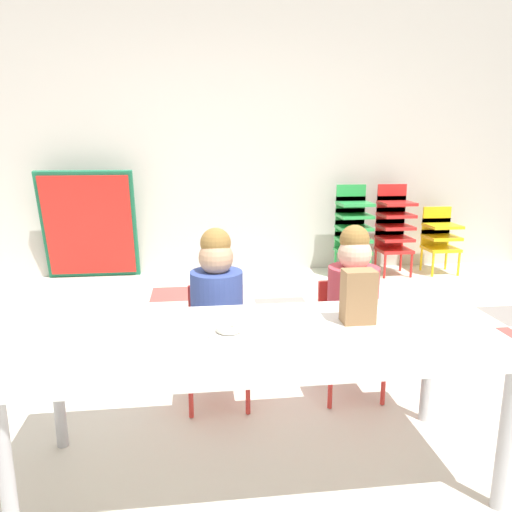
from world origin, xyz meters
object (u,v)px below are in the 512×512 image
Objects in this scene: seated_child_middle_seat at (352,296)px; kid_chair_yellow_stack at (440,235)px; craft_table at (260,347)px; paper_bag_brown at (358,296)px; paper_plate_near_edge at (229,333)px; folded_activity_table at (89,226)px; donut_powdered_on_plate at (229,328)px; kid_chair_green_stack at (353,225)px; kid_chair_red_stack at (394,225)px; seated_child_near_camera at (217,301)px.

seated_child_middle_seat is 2.95m from kid_chair_yellow_stack.
seated_child_middle_seat is at bearing -125.95° from kid_chair_yellow_stack.
craft_table is 2.03× the size of seated_child_middle_seat.
paper_bag_brown reaches higher than paper_plate_near_edge.
seated_child_middle_seat reaches higher than kid_chair_yellow_stack.
paper_plate_near_edge is (-0.68, -0.57, 0.06)m from seated_child_middle_seat.
seated_child_middle_seat is at bearing -54.38° from folded_activity_table.
seated_child_middle_seat is at bearing 39.90° from donut_powdered_on_plate.
folded_activity_table is 6.04× the size of paper_plate_near_edge.
seated_child_middle_seat is 8.87× the size of donut_powdered_on_plate.
donut_powdered_on_plate is (0.00, 0.00, 0.02)m from paper_plate_near_edge.
kid_chair_green_stack is (1.34, 2.97, -0.04)m from craft_table.
kid_chair_red_stack is (1.78, 2.97, -0.04)m from craft_table.
craft_table is 3.26m from kid_chair_green_stack.
seated_child_near_camera is 1.00× the size of kid_chair_green_stack.
seated_child_near_camera is 0.77m from paper_bag_brown.
donut_powdered_on_plate is (0.02, -0.57, 0.08)m from seated_child_near_camera.
craft_table is 8.46× the size of paper_bag_brown.
paper_bag_brown is (-1.87, -2.89, 0.32)m from kid_chair_yellow_stack.
donut_powdered_on_plate is at bearing -116.35° from kid_chair_green_stack.
seated_child_near_camera is 0.57m from donut_powdered_on_plate.
folded_activity_table is 3.32m from donut_powdered_on_plate.
kid_chair_green_stack and kid_chair_red_stack have the same top height.
folded_activity_table is 10.50× the size of donut_powdered_on_plate.
seated_child_near_camera and seated_child_middle_seat have the same top height.
kid_chair_red_stack is 0.52m from kid_chair_yellow_stack.
seated_child_middle_seat is 0.84× the size of folded_activity_table.
seated_child_near_camera is 1.00× the size of seated_child_middle_seat.
kid_chair_green_stack is at bearing 63.65° from paper_plate_near_edge.
folded_activity_table is at bearing 110.28° from donut_powdered_on_plate.
paper_plate_near_edge is at bearing -122.73° from kid_chair_red_stack.
paper_bag_brown is at bearing -61.21° from folded_activity_table.
kid_chair_yellow_stack is at bearing 50.80° from donut_powdered_on_plate.
seated_child_middle_seat is at bearing 46.38° from craft_table.
kid_chair_red_stack is 8.89× the size of donut_powdered_on_plate.
kid_chair_yellow_stack is 6.57× the size of donut_powdered_on_plate.
seated_child_near_camera is at bearing -66.13° from folded_activity_table.
seated_child_near_camera reaches higher than donut_powdered_on_plate.
folded_activity_table is 3.49m from paper_bag_brown.
seated_child_near_camera is 1.35× the size of kid_chair_yellow_stack.
paper_bag_brown is at bearing -106.19° from seated_child_middle_seat.
kid_chair_red_stack is at bearing -3.16° from folded_activity_table.
paper_bag_brown reaches higher than donut_powdered_on_plate.
kid_chair_yellow_stack is (1.73, 2.38, -0.16)m from seated_child_middle_seat.
seated_child_middle_seat reaches higher than kid_chair_red_stack.
folded_activity_table reaches higher than donut_powdered_on_plate.
craft_table is 2.02× the size of kid_chair_red_stack.
craft_table is 0.45m from paper_bag_brown.
kid_chair_red_stack is (1.92, 2.38, -0.04)m from seated_child_near_camera.
kid_chair_green_stack is 1.35× the size of kid_chair_yellow_stack.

